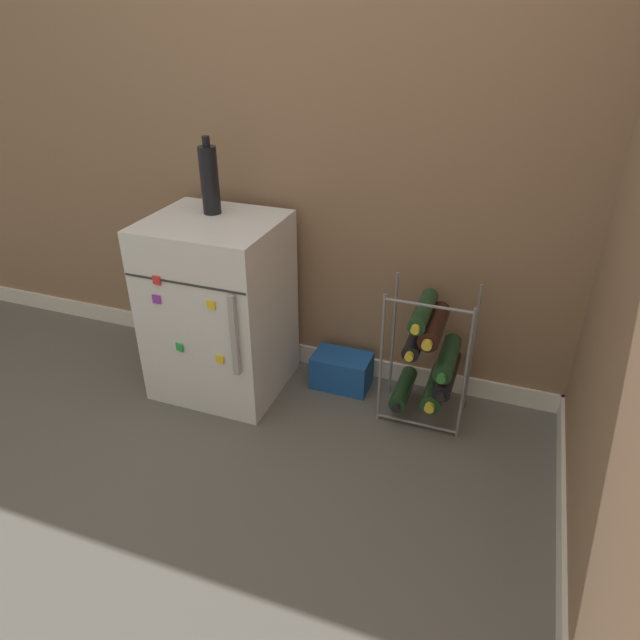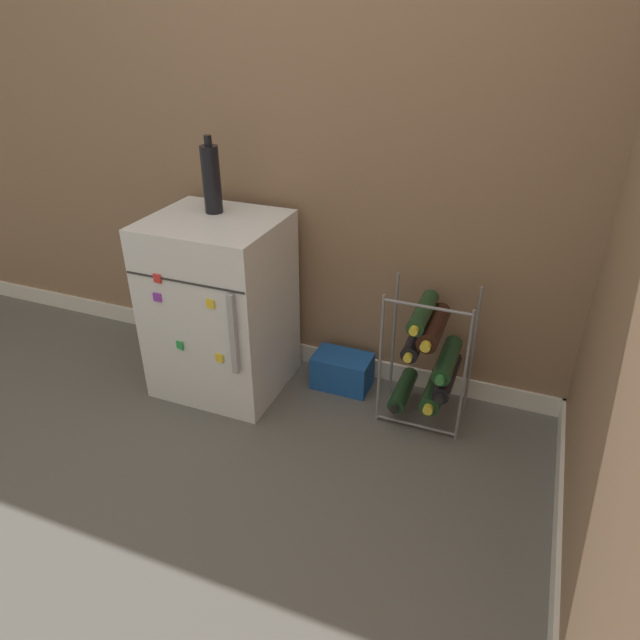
% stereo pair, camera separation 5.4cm
% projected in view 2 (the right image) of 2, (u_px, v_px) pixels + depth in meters
% --- Properties ---
extents(ground_plane, '(14.00, 14.00, 0.00)m').
position_uv_depth(ground_plane, '(304.00, 462.00, 2.18)').
color(ground_plane, '#56544F').
extents(wall_back, '(6.82, 0.07, 2.50)m').
position_uv_depth(wall_back, '(372.00, 94.00, 2.14)').
color(wall_back, '#84664C').
rests_on(wall_back, ground_plane).
extents(mini_fridge, '(0.53, 0.51, 0.78)m').
position_uv_depth(mini_fridge, '(221.00, 306.00, 2.47)').
color(mini_fridge, silver).
rests_on(mini_fridge, ground_plane).
extents(wine_rack, '(0.34, 0.32, 0.59)m').
position_uv_depth(wine_rack, '(430.00, 358.00, 2.28)').
color(wine_rack, slate).
rests_on(wine_rack, ground_plane).
extents(soda_box, '(0.26, 0.16, 0.16)m').
position_uv_depth(soda_box, '(342.00, 371.00, 2.58)').
color(soda_box, '#194C9E').
rests_on(soda_box, ground_plane).
extents(fridge_top_bottle, '(0.07, 0.07, 0.31)m').
position_uv_depth(fridge_top_bottle, '(211.00, 179.00, 2.29)').
color(fridge_top_bottle, black).
rests_on(fridge_top_bottle, mini_fridge).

